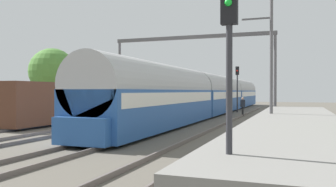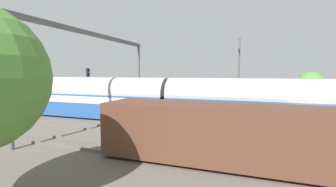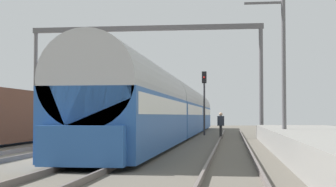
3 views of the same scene
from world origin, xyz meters
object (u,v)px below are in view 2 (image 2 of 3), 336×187
at_px(person_crossing, 141,104).
at_px(catenary_gantry, 97,56).
at_px(passenger_train, 91,97).
at_px(railway_signal_far, 88,84).
at_px(freight_car, 234,135).

xyz_separation_m(person_crossing, catenary_gantry, (-5.32, 1.58, 4.87)).
bearing_deg(passenger_train, catenary_gantry, -132.03).
relative_size(passenger_train, railway_signal_far, 9.99).
relative_size(railway_signal_far, catenary_gantry, 0.30).
xyz_separation_m(freight_car, person_crossing, (11.36, 10.57, -0.44)).
xyz_separation_m(passenger_train, railway_signal_far, (1.92, 1.87, 1.19)).
bearing_deg(person_crossing, railway_signal_far, -92.89).
bearing_deg(catenary_gantry, person_crossing, -16.56).
xyz_separation_m(railway_signal_far, catenary_gantry, (-3.93, -4.11, 2.74)).
xyz_separation_m(freight_car, railway_signal_far, (9.98, 16.26, 1.69)).
height_order(freight_car, railway_signal_far, railway_signal_far).
bearing_deg(passenger_train, freight_car, -119.26).
height_order(passenger_train, person_crossing, passenger_train).
bearing_deg(freight_car, railway_signal_far, 58.47).
bearing_deg(railway_signal_far, freight_car, -121.53).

